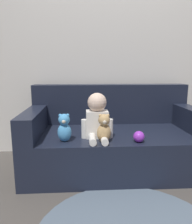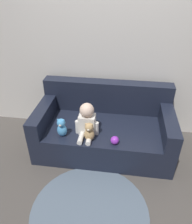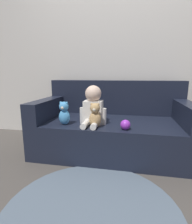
# 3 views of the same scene
# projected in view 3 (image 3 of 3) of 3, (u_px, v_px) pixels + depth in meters

# --- Properties ---
(ground_plane) EXTENTS (12.00, 12.00, 0.00)m
(ground_plane) POSITION_uv_depth(u_px,v_px,m) (112.00, 151.00, 2.10)
(ground_plane) COLOR #4C4742
(wall_back) EXTENTS (8.00, 0.05, 2.60)m
(wall_back) POSITION_uv_depth(u_px,v_px,m) (118.00, 44.00, 2.34)
(wall_back) COLOR silver
(wall_back) RESTS_ON ground_plane
(couch) EXTENTS (1.72, 0.90, 0.82)m
(couch) POSITION_uv_depth(u_px,v_px,m) (113.00, 126.00, 2.10)
(couch) COLOR black
(couch) RESTS_ON ground_plane
(person_baby) EXTENTS (0.28, 0.34, 0.40)m
(person_baby) POSITION_uv_depth(u_px,v_px,m) (93.00, 107.00, 1.83)
(person_baby) COLOR white
(person_baby) RESTS_ON couch
(teddy_bear_brown) EXTENTS (0.12, 0.11, 0.25)m
(teddy_bear_brown) POSITION_uv_depth(u_px,v_px,m) (95.00, 115.00, 1.70)
(teddy_bear_brown) COLOR tan
(teddy_bear_brown) RESTS_ON couch
(plush_toy_side) EXTENTS (0.12, 0.11, 0.24)m
(plush_toy_side) POSITION_uv_depth(u_px,v_px,m) (64.00, 113.00, 1.80)
(plush_toy_side) COLOR #4C9EDB
(plush_toy_side) RESTS_ON couch
(toy_ball) EXTENTS (0.10, 0.10, 0.10)m
(toy_ball) POSITION_uv_depth(u_px,v_px,m) (125.00, 125.00, 1.65)
(toy_ball) COLOR purple
(toy_ball) RESTS_ON couch
(floor_rug) EXTENTS (1.19, 1.19, 0.01)m
(floor_rug) POSITION_uv_depth(u_px,v_px,m) (91.00, 212.00, 1.16)
(floor_rug) COLOR slate
(floor_rug) RESTS_ON ground_plane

